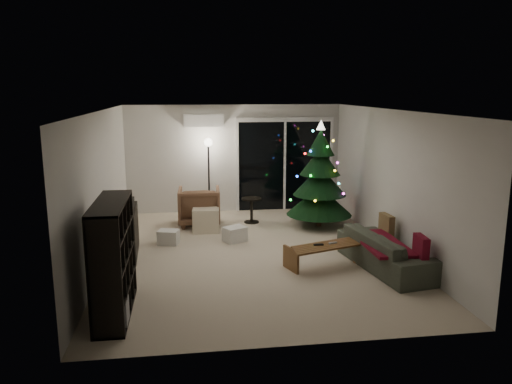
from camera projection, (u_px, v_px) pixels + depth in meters
room at (265, 181)px, 10.09m from camera, size 6.50×7.51×2.60m
bookshelf at (98, 259)px, 6.30m from camera, size 0.91×1.51×1.48m
media_cabinet at (122, 232)px, 8.65m from camera, size 0.55×1.33×0.82m
stereo at (121, 205)px, 8.55m from camera, size 0.41×0.49×0.17m
armchair at (199, 206)px, 10.62m from camera, size 0.90×0.92×0.81m
ottoman at (206, 219)px, 10.17m from camera, size 0.57×0.57×0.48m
cardboard_box_a at (169, 237)px, 9.32m from camera, size 0.43×0.37×0.26m
cardboard_box_b at (235, 234)px, 9.48m from camera, size 0.50×0.46×0.28m
side_table at (252, 210)px, 10.81m from camera, size 0.50×0.50×0.54m
floor_lamp at (209, 179)px, 11.29m from camera, size 0.27×0.27×1.71m
sofa at (387, 251)px, 8.04m from camera, size 1.09×2.10×0.58m
sofa_throw at (381, 243)px, 8.00m from camera, size 0.62×1.44×0.05m
cushion_a at (386, 225)px, 8.66m from camera, size 0.15×0.39×0.38m
cushion_b at (421, 248)px, 7.40m from camera, size 0.14×0.39×0.38m
coffee_table at (327, 257)px, 8.04m from camera, size 1.33×0.82×0.40m
remote_a at (319, 245)px, 7.97m from camera, size 0.16×0.05×0.02m
remote_b at (333, 243)px, 8.06m from camera, size 0.15×0.09×0.02m
christmas_tree at (320, 174)px, 10.37m from camera, size 1.75×1.75×2.22m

